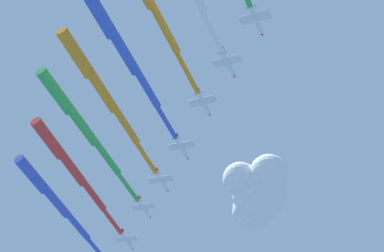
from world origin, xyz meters
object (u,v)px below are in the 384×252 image
(jet_port_inner, at_px, (71,167))
(jet_port_mid, at_px, (101,89))
(jet_lead, at_px, (55,200))
(jet_starboard_inner, at_px, (81,124))
(jet_starboard_mid, at_px, (123,51))

(jet_port_inner, height_order, jet_port_mid, jet_port_inner)
(jet_lead, height_order, jet_port_inner, jet_port_inner)
(jet_lead, bearing_deg, jet_port_mid, -1.25)
(jet_starboard_inner, bearing_deg, jet_port_mid, 3.11)
(jet_starboard_mid, bearing_deg, jet_starboard_inner, -176.30)
(jet_starboard_mid, bearing_deg, jet_port_mid, -175.66)
(jet_lead, xyz_separation_m, jet_starboard_inner, (33.14, -1.95, 1.66))
(jet_lead, xyz_separation_m, jet_port_inner, (16.55, 0.41, 0.03))
(jet_starboard_inner, bearing_deg, jet_starboard_mid, 3.70)
(jet_lead, bearing_deg, jet_port_inner, 1.40)
(jet_port_mid, bearing_deg, jet_starboard_mid, 4.34)
(jet_port_inner, bearing_deg, jet_port_mid, -2.58)
(jet_port_inner, relative_size, jet_starboard_inner, 0.93)
(jet_port_inner, bearing_deg, jet_starboard_mid, -0.41)
(jet_starboard_inner, distance_m, jet_starboard_mid, 31.27)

